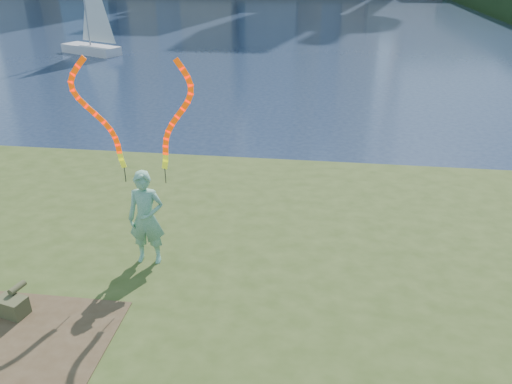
# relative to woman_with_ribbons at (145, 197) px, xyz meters

# --- Properties ---
(ground) EXTENTS (320.00, 320.00, 0.00)m
(ground) POSITION_rel_woman_with_ribbons_xyz_m (0.70, 0.34, -2.19)
(ground) COLOR #18253E
(ground) RESTS_ON ground
(grassy_knoll) EXTENTS (20.00, 18.00, 0.80)m
(grassy_knoll) POSITION_rel_woman_with_ribbons_xyz_m (0.70, -1.96, -1.85)
(grassy_knoll) COLOR #374619
(grassy_knoll) RESTS_ON ground
(woman_with_ribbons) EXTENTS (2.16, 0.49, 4.25)m
(woman_with_ribbons) POSITION_rel_woman_with_ribbons_xyz_m (0.00, 0.00, 0.00)
(woman_with_ribbons) COLOR #1E7C48
(woman_with_ribbons) RESTS_ON grassy_knoll
(canvas_bag) EXTENTS (0.54, 0.60, 0.45)m
(canvas_bag) POSITION_rel_woman_with_ribbons_xyz_m (-1.75, -1.91, -1.21)
(canvas_bag) COLOR #454B2B
(canvas_bag) RESTS_ON grassy_knoll
(sailboat) EXTENTS (4.57, 3.11, 7.06)m
(sailboat) POSITION_rel_woman_with_ribbons_xyz_m (-12.22, 24.81, -0.98)
(sailboat) COLOR silver
(sailboat) RESTS_ON ground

